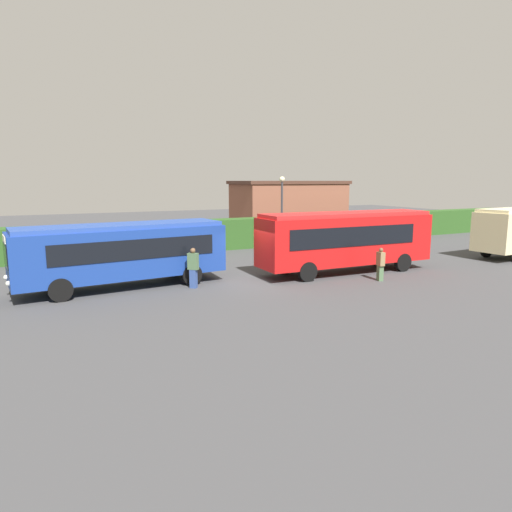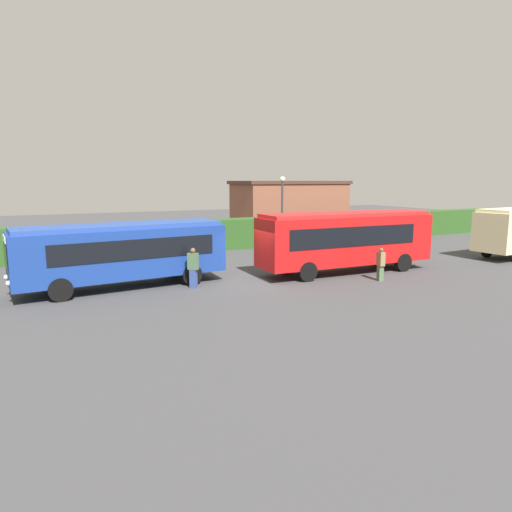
{
  "view_description": "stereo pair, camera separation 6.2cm",
  "coord_description": "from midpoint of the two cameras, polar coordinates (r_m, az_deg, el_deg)",
  "views": [
    {
      "loc": [
        -10.16,
        -19.99,
        4.98
      ],
      "look_at": [
        -0.2,
        -0.31,
        1.34
      ],
      "focal_mm": 32.1,
      "sensor_mm": 36.0,
      "label": 1
    },
    {
      "loc": [
        -10.1,
        -20.02,
        4.98
      ],
      "look_at": [
        -0.2,
        -0.31,
        1.34
      ],
      "focal_mm": 32.1,
      "sensor_mm": 36.0,
      "label": 2
    }
  ],
  "objects": [
    {
      "name": "hedge_row",
      "position": [
        32.78,
        -8.66,
        2.46
      ],
      "size": [
        66.61,
        1.72,
        2.19
      ],
      "primitive_type": "cube",
      "color": "#2C531F",
      "rests_on": "ground_plane"
    },
    {
      "name": "person_right",
      "position": [
        23.71,
        15.17,
        -0.92
      ],
      "size": [
        0.35,
        0.49,
        1.68
      ],
      "rotation": [
        0.0,
        0.0,
        2.92
      ],
      "color": "#4C6B47",
      "rests_on": "ground_plane"
    },
    {
      "name": "ground_plane",
      "position": [
        22.97,
        0.01,
        -3.15
      ],
      "size": [
        109.22,
        109.22,
        0.0
      ],
      "primitive_type": "plane",
      "color": "#424244"
    },
    {
      "name": "depot_building",
      "position": [
        43.99,
        4.08,
        6.11
      ],
      "size": [
        10.7,
        5.28,
        4.96
      ],
      "color": "brown",
      "rests_on": "ground_plane"
    },
    {
      "name": "lamppost",
      "position": [
        30.28,
        3.18,
        6.19
      ],
      "size": [
        0.36,
        0.36,
        5.25
      ],
      "color": "#38383D",
      "rests_on": "ground_plane"
    },
    {
      "name": "bus_red",
      "position": [
        25.33,
        11.11,
        2.19
      ],
      "size": [
        10.16,
        2.69,
        3.3
      ],
      "rotation": [
        0.0,
        0.0,
        -0.03
      ],
      "color": "red",
      "rests_on": "ground_plane"
    },
    {
      "name": "person_left",
      "position": [
        24.62,
        -16.03,
        -0.23
      ],
      "size": [
        0.47,
        0.45,
        1.91
      ],
      "rotation": [
        0.0,
        0.0,
        2.28
      ],
      "color": "silver",
      "rests_on": "ground_plane"
    },
    {
      "name": "person_center",
      "position": [
        21.53,
        -7.91,
        -1.36
      ],
      "size": [
        0.53,
        0.52,
        1.9
      ],
      "rotation": [
        0.0,
        0.0,
        3.94
      ],
      "color": "#334C8C",
      "rests_on": "ground_plane"
    },
    {
      "name": "person_far",
      "position": [
        28.81,
        12.32,
        0.94
      ],
      "size": [
        0.48,
        0.5,
        1.65
      ],
      "rotation": [
        0.0,
        0.0,
        2.44
      ],
      "color": "silver",
      "rests_on": "ground_plane"
    },
    {
      "name": "bus_blue",
      "position": [
        22.18,
        -16.4,
        0.61
      ],
      "size": [
        9.82,
        3.32,
        3.01
      ],
      "rotation": [
        0.0,
        0.0,
        3.23
      ],
      "color": "navy",
      "rests_on": "ground_plane"
    }
  ]
}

